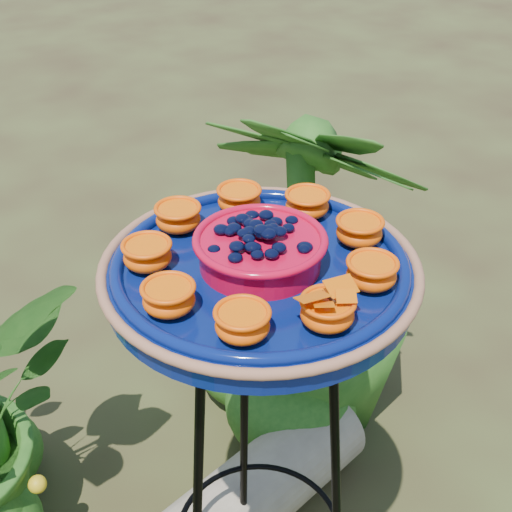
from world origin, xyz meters
TOP-DOWN VIEW (x-y plane):
  - tripod_stand at (0.02, -0.03)m, footprint 0.45×0.45m
  - feeder_dish at (0.02, -0.03)m, footprint 0.63×0.63m
  - driftwood_log at (0.17, 0.22)m, footprint 0.68×0.38m
  - shrub_back_right at (0.51, 0.50)m, footprint 0.81×0.81m

SIDE VIEW (x-z plane):
  - driftwood_log at x=0.17m, z-range 0.00..0.22m
  - shrub_back_right at x=0.51m, z-range 0.00..1.04m
  - tripod_stand at x=0.02m, z-range 0.11..1.09m
  - feeder_dish at x=0.02m, z-range 0.97..1.09m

